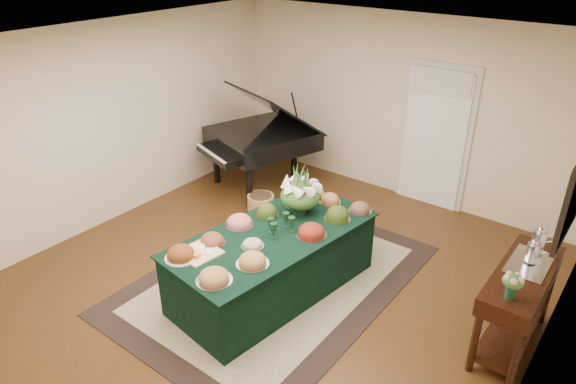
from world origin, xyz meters
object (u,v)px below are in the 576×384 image
Objects in this scene: floral_centerpiece at (300,191)px; mahogany_sideboard at (520,289)px; buffet_table at (273,262)px; grand_piano at (261,138)px.

mahogany_sideboard is at bearing 4.51° from floral_centerpiece.
buffet_table is at bearing -162.84° from mahogany_sideboard.
floral_centerpiece is 0.25× the size of grand_piano.
floral_centerpiece reaches higher than mahogany_sideboard.
grand_piano is at bearing 141.02° from floral_centerpiece.
grand_piano reaches higher than floral_centerpiece.
floral_centerpiece is at bearing 93.60° from buffet_table.
grand_piano reaches higher than buffet_table.
buffet_table is 2.77m from grand_piano.
floral_centerpiece reaches higher than buffet_table.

